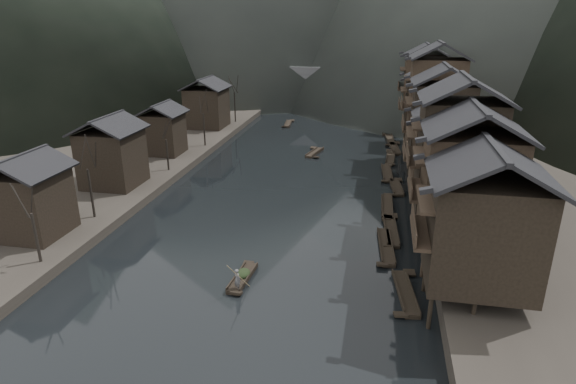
# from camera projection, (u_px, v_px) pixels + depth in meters

# --- Properties ---
(water) EXTENTS (300.00, 300.00, 0.00)m
(water) POSITION_uv_depth(u_px,v_px,m) (262.00, 243.00, 44.86)
(water) COLOR black
(water) RESTS_ON ground
(right_bank) EXTENTS (40.00, 200.00, 1.80)m
(right_bank) POSITION_uv_depth(u_px,v_px,m) (541.00, 145.00, 75.06)
(right_bank) COLOR #2D2823
(right_bank) RESTS_ON ground
(left_bank) EXTENTS (40.00, 200.00, 1.20)m
(left_bank) POSITION_uv_depth(u_px,v_px,m) (129.00, 127.00, 87.74)
(left_bank) COLOR #2D2823
(left_bank) RESTS_ON ground
(stilt_houses) EXTENTS (9.00, 67.60, 16.85)m
(stilt_houses) POSITION_uv_depth(u_px,v_px,m) (443.00, 114.00, 57.09)
(stilt_houses) COLOR black
(stilt_houses) RESTS_ON ground
(left_houses) EXTENTS (8.10, 53.20, 8.73)m
(left_houses) POSITION_uv_depth(u_px,v_px,m) (150.00, 127.00, 65.07)
(left_houses) COLOR black
(left_houses) RESTS_ON left_bank
(bare_trees) EXTENTS (3.90, 59.13, 7.81)m
(bare_trees) POSITION_uv_depth(u_px,v_px,m) (177.00, 121.00, 65.15)
(bare_trees) COLOR black
(bare_trees) RESTS_ON left_bank
(moored_sampans) EXTENTS (3.35, 74.31, 0.47)m
(moored_sampans) POSITION_uv_depth(u_px,v_px,m) (391.00, 165.00, 67.15)
(moored_sampans) COLOR black
(moored_sampans) RESTS_ON water
(midriver_boats) EXTENTS (9.84, 25.62, 0.45)m
(midriver_boats) POSITION_uv_depth(u_px,v_px,m) (299.00, 136.00, 83.41)
(midriver_boats) COLOR black
(midriver_boats) RESTS_ON water
(stone_bridge) EXTENTS (40.00, 6.00, 9.00)m
(stone_bridge) POSITION_uv_depth(u_px,v_px,m) (338.00, 84.00, 109.32)
(stone_bridge) COLOR #4C4C4F
(stone_bridge) RESTS_ON ground
(hero_sampan) EXTENTS (1.39, 5.21, 0.44)m
(hero_sampan) POSITION_uv_depth(u_px,v_px,m) (243.00, 277.00, 38.61)
(hero_sampan) COLOR black
(hero_sampan) RESTS_ON water
(cargo_heap) EXTENTS (1.14, 1.49, 0.68)m
(cargo_heap) POSITION_uv_depth(u_px,v_px,m) (243.00, 270.00, 38.63)
(cargo_heap) COLOR black
(cargo_heap) RESTS_ON hero_sampan
(boatman) EXTENTS (0.77, 0.70, 1.77)m
(boatman) POSITION_uv_depth(u_px,v_px,m) (237.00, 277.00, 36.54)
(boatman) COLOR #5F5F61
(boatman) RESTS_ON hero_sampan
(bamboo_pole) EXTENTS (1.20, 2.33, 3.12)m
(bamboo_pole) POSITION_uv_depth(u_px,v_px,m) (238.00, 248.00, 35.65)
(bamboo_pole) COLOR #8C7A51
(bamboo_pole) RESTS_ON boatman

